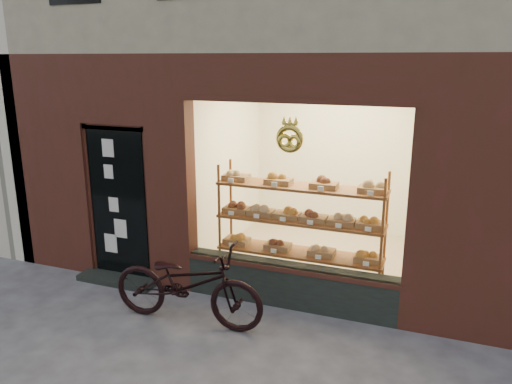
% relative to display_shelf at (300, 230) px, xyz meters
% --- Properties ---
extents(display_shelf, '(2.20, 0.45, 1.70)m').
position_rel_display_shelf_xyz_m(display_shelf, '(0.00, 0.00, 0.00)').
color(display_shelf, brown).
rests_on(display_shelf, ground).
extents(bicycle, '(1.91, 0.73, 0.99)m').
position_rel_display_shelf_xyz_m(bicycle, '(-1.00, -1.26, -0.38)').
color(bicycle, black).
rests_on(bicycle, ground).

